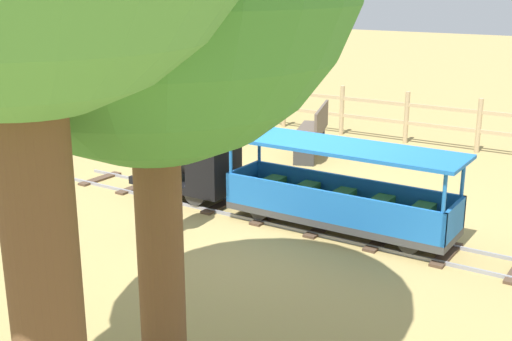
% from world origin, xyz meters
% --- Properties ---
extents(ground_plane, '(60.00, 60.00, 0.00)m').
position_xyz_m(ground_plane, '(0.00, 0.00, 0.00)').
color(ground_plane, '#A38C51').
extents(track, '(0.71, 6.40, 0.04)m').
position_xyz_m(track, '(0.00, 0.08, 0.02)').
color(track, gray).
rests_on(track, ground_plane).
extents(locomotive, '(0.67, 1.44, 1.05)m').
position_xyz_m(locomotive, '(0.00, 1.30, 0.48)').
color(locomotive, black).
rests_on(locomotive, ground_plane).
extents(passenger_car, '(0.77, 2.70, 0.97)m').
position_xyz_m(passenger_car, '(0.00, -0.82, 0.42)').
color(passenger_car, '#3F3F3F').
rests_on(passenger_car, ground_plane).
extents(conductor_person, '(0.30, 0.30, 1.62)m').
position_xyz_m(conductor_person, '(-1.13, 0.71, 0.96)').
color(conductor_person, '#282D47').
rests_on(conductor_person, ground_plane).
extents(park_bench, '(1.36, 0.81, 0.82)m').
position_xyz_m(park_bench, '(2.80, 1.00, 0.42)').
color(park_bench, brown).
rests_on(park_bench, ground_plane).
extents(oak_tree_far, '(2.25, 2.25, 3.52)m').
position_xyz_m(oak_tree_far, '(4.00, 4.04, 2.37)').
color(oak_tree_far, '#4C3823').
rests_on(oak_tree_far, ground_plane).
extents(fence_section, '(0.08, 7.48, 0.90)m').
position_xyz_m(fence_section, '(4.49, 0.08, 0.48)').
color(fence_section, tan).
rests_on(fence_section, ground_plane).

